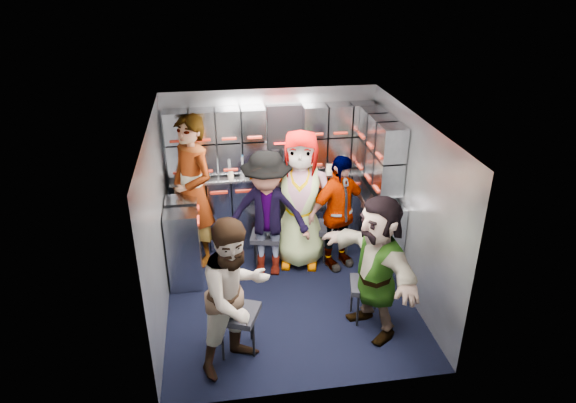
{
  "coord_description": "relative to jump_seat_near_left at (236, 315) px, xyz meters",
  "views": [
    {
      "loc": [
        -0.78,
        -4.93,
        3.66
      ],
      "look_at": [
        0.05,
        0.35,
        1.05
      ],
      "focal_mm": 32.0,
      "sensor_mm": 36.0,
      "label": 1
    }
  ],
  "objects": [
    {
      "name": "bottle_right",
      "position": [
        1.59,
        2.08,
        0.72
      ],
      "size": [
        0.06,
        0.06,
        0.24
      ],
      "primitive_type": "cylinder",
      "color": "white",
      "rests_on": "counter"
    },
    {
      "name": "wall_left",
      "position": [
        -0.75,
        0.84,
        0.62
      ],
      "size": [
        0.04,
        3.0,
        2.1
      ],
      "primitive_type": "cube",
      "color": "gray",
      "rests_on": "ground"
    },
    {
      "name": "locker_bank_back",
      "position": [
        0.65,
        2.19,
        1.06
      ],
      "size": [
        2.68,
        0.28,
        0.82
      ],
      "primitive_type": "cube",
      "color": "#8E939D",
      "rests_on": "wall_back"
    },
    {
      "name": "bottle_mid",
      "position": [
        0.08,
        2.08,
        0.72
      ],
      "size": [
        0.07,
        0.07,
        0.26
      ],
      "primitive_type": "cylinder",
      "color": "white",
      "rests_on": "counter"
    },
    {
      "name": "attendant_arc_e",
      "position": [
        1.44,
        0.11,
        0.35
      ],
      "size": [
        0.94,
        1.52,
        1.56
      ],
      "primitive_type": "imported",
      "rotation": [
        0.0,
        0.0,
        -1.21
      ],
      "color": "black",
      "rests_on": "ground"
    },
    {
      "name": "red_latch_strip",
      "position": [
        0.65,
        1.93,
        0.45
      ],
      "size": [
        2.6,
        0.02,
        0.03
      ],
      "primitive_type": "cube",
      "color": "#A92212",
      "rests_on": "cart_bank_back"
    },
    {
      "name": "jump_seat_near_left",
      "position": [
        0.0,
        0.0,
        0.0
      ],
      "size": [
        0.53,
        0.52,
        0.49
      ],
      "rotation": [
        0.0,
        0.0,
        -0.39
      ],
      "color": "black",
      "rests_on": "ground"
    },
    {
      "name": "counter",
      "position": [
        0.65,
        2.13,
        0.58
      ],
      "size": [
        2.68,
        0.42,
        0.03
      ],
      "primitive_type": "cube",
      "color": "silver",
      "rests_on": "cart_bank_back"
    },
    {
      "name": "wall_back",
      "position": [
        0.65,
        2.34,
        0.62
      ],
      "size": [
        2.8,
        0.04,
        2.1
      ],
      "primitive_type": "cube",
      "color": "gray",
      "rests_on": "ground"
    },
    {
      "name": "coffee_niche",
      "position": [
        0.83,
        2.25,
        1.04
      ],
      "size": [
        0.46,
        0.16,
        0.84
      ],
      "primitive_type": null,
      "color": "black",
      "rests_on": "wall_back"
    },
    {
      "name": "jump_seat_mid_right",
      "position": [
        1.36,
        1.57,
        -0.01
      ],
      "size": [
        0.46,
        0.45,
        0.48
      ],
      "rotation": [
        0.0,
        0.0,
        -0.17
      ],
      "color": "black",
      "rests_on": "ground"
    },
    {
      "name": "bottle_left",
      "position": [
        0.24,
        2.08,
        0.73
      ],
      "size": [
        0.06,
        0.06,
        0.27
      ],
      "primitive_type": "cylinder",
      "color": "white",
      "rests_on": "counter"
    },
    {
      "name": "locker_bank_right",
      "position": [
        1.9,
        1.54,
        1.06
      ],
      "size": [
        0.28,
        1.0,
        0.82
      ],
      "primitive_type": "cube",
      "color": "#8E939D",
      "rests_on": "wall_right"
    },
    {
      "name": "attendant_arc_b",
      "position": [
        0.48,
        1.37,
        0.38
      ],
      "size": [
        1.15,
        0.82,
        1.62
      ],
      "primitive_type": "imported",
      "rotation": [
        0.0,
        0.0,
        -0.23
      ],
      "color": "black",
      "rests_on": "ground"
    },
    {
      "name": "attendant_arc_c",
      "position": [
        0.91,
        1.53,
        0.46
      ],
      "size": [
        0.98,
        0.74,
        1.79
      ],
      "primitive_type": "imported",
      "rotation": [
        0.0,
        0.0,
        -0.21
      ],
      "color": "black",
      "rests_on": "ground"
    },
    {
      "name": "jump_seat_mid_left",
      "position": [
        0.48,
        1.55,
        -0.05
      ],
      "size": [
        0.44,
        0.42,
        0.44
      ],
      "rotation": [
        0.0,
        0.0,
        -0.22
      ],
      "color": "black",
      "rests_on": "ground"
    },
    {
      "name": "attendant_standing",
      "position": [
        -0.4,
        1.79,
        0.55
      ],
      "size": [
        0.8,
        0.85,
        1.96
      ],
      "primitive_type": "imported",
      "rotation": [
        0.0,
        0.0,
        -0.95
      ],
      "color": "black",
      "rests_on": "ground"
    },
    {
      "name": "jump_seat_center",
      "position": [
        0.91,
        1.71,
        -0.03
      ],
      "size": [
        0.48,
        0.46,
        0.46
      ],
      "rotation": [
        0.0,
        0.0,
        0.29
      ],
      "color": "black",
      "rests_on": "ground"
    },
    {
      "name": "cup_right",
      "position": [
        1.4,
        2.07,
        0.65
      ],
      "size": [
        0.09,
        0.09,
        0.1
      ],
      "primitive_type": "cylinder",
      "color": "beige",
      "rests_on": "counter"
    },
    {
      "name": "cup_left",
      "position": [
        0.09,
        2.07,
        0.65
      ],
      "size": [
        0.07,
        0.07,
        0.1
      ],
      "primitive_type": "cylinder",
      "color": "beige",
      "rests_on": "counter"
    },
    {
      "name": "wall_right",
      "position": [
        2.05,
        0.84,
        0.62
      ],
      "size": [
        0.04,
        3.0,
        2.1
      ],
      "primitive_type": "cube",
      "color": "gray",
      "rests_on": "ground"
    },
    {
      "name": "cart_bank_left",
      "position": [
        -0.54,
        1.4,
        0.06
      ],
      "size": [
        0.38,
        0.76,
        0.99
      ],
      "primitive_type": "cube",
      "color": "#8E939D",
      "rests_on": "ground"
    },
    {
      "name": "ceiling",
      "position": [
        0.65,
        0.84,
        1.67
      ],
      "size": [
        2.8,
        3.0,
        0.02
      ],
      "primitive_type": "cube",
      "color": "silver",
      "rests_on": "wall_back"
    },
    {
      "name": "attendant_arc_a",
      "position": [
        0.0,
        -0.18,
        0.36
      ],
      "size": [
        0.98,
        0.94,
        1.59
      ],
      "primitive_type": "imported",
      "rotation": [
        0.0,
        0.0,
        0.62
      ],
      "color": "black",
      "rests_on": "ground"
    },
    {
      "name": "right_cabinet",
      "position": [
        1.9,
        1.44,
        0.07
      ],
      "size": [
        0.28,
        1.2,
        1.0
      ],
      "primitive_type": "cube",
      "color": "#8E939D",
      "rests_on": "ground"
    },
    {
      "name": "cart_bank_back",
      "position": [
        0.65,
        2.13,
        0.06
      ],
      "size": [
        2.68,
        0.38,
        0.99
      ],
      "primitive_type": "cube",
      "color": "#8E939D",
      "rests_on": "ground"
    },
    {
      "name": "jump_seat_near_right",
      "position": [
        1.44,
        0.29,
        -0.03
      ],
      "size": [
        0.45,
        0.44,
        0.46
      ],
      "rotation": [
        0.0,
        0.0,
        -0.21
      ],
      "color": "black",
      "rests_on": "ground"
    },
    {
      "name": "floor",
      "position": [
        0.65,
        0.84,
        -0.43
      ],
      "size": [
        3.0,
        3.0,
        0.0
      ],
      "primitive_type": "plane",
      "color": "black",
      "rests_on": "ground"
    },
    {
      "name": "attendant_arc_d",
      "position": [
        1.36,
        1.39,
        0.32
      ],
      "size": [
        0.95,
        0.69,
        1.5
      ],
      "primitive_type": "imported",
      "rotation": [
        0.0,
        0.0,
        0.42
      ],
      "color": "black",
      "rests_on": "ground"
    }
  ]
}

